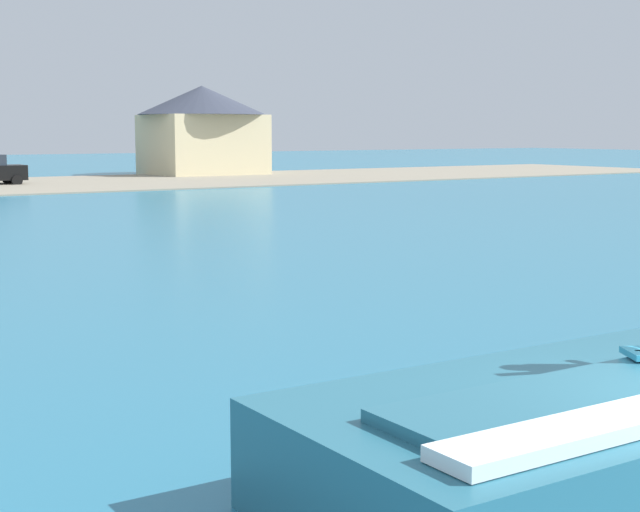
% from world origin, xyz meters
% --- Properties ---
extents(house_gabled_white, '(9.57, 9.57, 6.59)m').
position_xyz_m(house_gabled_white, '(23.87, 60.04, 3.67)').
color(house_gabled_white, beige).
rests_on(house_gabled_white, ground_plane).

